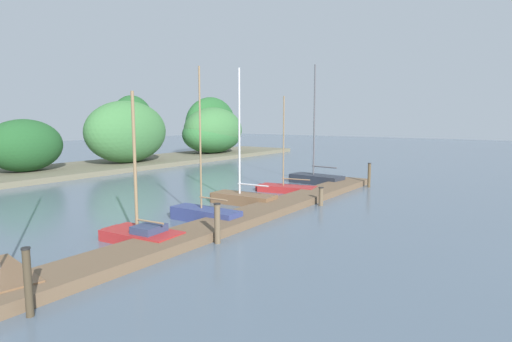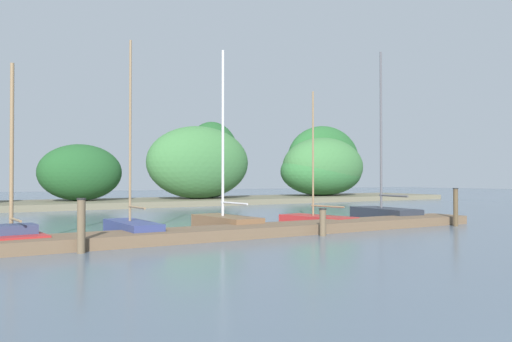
% 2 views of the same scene
% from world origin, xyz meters
% --- Properties ---
extents(dock_pier, '(24.16, 1.80, 0.35)m').
position_xyz_m(dock_pier, '(0.00, 14.33, 0.17)').
color(dock_pier, brown).
rests_on(dock_pier, ground).
extents(far_shore, '(65.90, 8.41, 7.19)m').
position_xyz_m(far_shore, '(3.69, 35.77, 2.82)').
color(far_shore, '#66604C').
rests_on(far_shore, ground).
extents(sailboat_0, '(1.63, 3.34, 7.45)m').
position_xyz_m(sailboat_0, '(-10.26, 15.66, 0.31)').
color(sailboat_0, brown).
rests_on(sailboat_0, ground).
extents(sailboat_1, '(1.65, 3.21, 5.36)m').
position_xyz_m(sailboat_1, '(-5.52, 15.65, 0.32)').
color(sailboat_1, maroon).
rests_on(sailboat_1, ground).
extents(sailboat_2, '(1.06, 3.49, 6.56)m').
position_xyz_m(sailboat_2, '(-1.97, 15.80, 0.34)').
color(sailboat_2, navy).
rests_on(sailboat_2, ground).
extents(sailboat_3, '(1.44, 3.67, 6.92)m').
position_xyz_m(sailboat_3, '(1.93, 16.65, 0.36)').
color(sailboat_3, brown).
rests_on(sailboat_3, ground).
extents(sailboat_4, '(1.90, 3.75, 5.69)m').
position_xyz_m(sailboat_4, '(6.27, 16.59, 0.24)').
color(sailboat_4, maroon).
rests_on(sailboat_4, ground).
extents(sailboat_5, '(1.72, 3.91, 7.92)m').
position_xyz_m(sailboat_5, '(10.27, 16.61, 0.40)').
color(sailboat_5, '#232833').
rests_on(sailboat_5, ground).
extents(mooring_piling_0, '(0.20, 0.20, 1.60)m').
position_xyz_m(mooring_piling_0, '(-10.78, 13.13, 0.81)').
color(mooring_piling_0, '#3D3323').
rests_on(mooring_piling_0, ground).
extents(mooring_piling_1, '(0.24, 0.24, 1.45)m').
position_xyz_m(mooring_piling_1, '(-4.11, 13.22, 0.73)').
color(mooring_piling_1, brown).
rests_on(mooring_piling_1, ground).
extents(mooring_piling_2, '(0.26, 0.26, 0.95)m').
position_xyz_m(mooring_piling_2, '(3.84, 13.03, 0.48)').
color(mooring_piling_2, brown).
rests_on(mooring_piling_2, ground).
extents(mooring_piling_3, '(0.22, 0.22, 1.57)m').
position_xyz_m(mooring_piling_3, '(10.77, 12.99, 0.79)').
color(mooring_piling_3, '#4C3D28').
rests_on(mooring_piling_3, ground).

